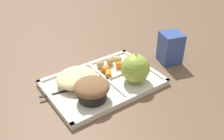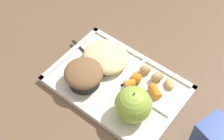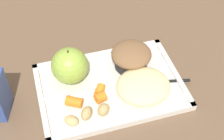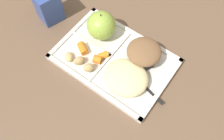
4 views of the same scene
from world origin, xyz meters
The scene contains 15 objects.
ground centered at (0.00, 0.00, 0.00)m, with size 6.00×6.00×0.00m, color brown.
lunch_tray centered at (0.00, 0.00, 0.01)m, with size 0.34×0.23×0.02m.
green_apple centered at (-0.08, 0.05, 0.06)m, with size 0.09×0.09×0.09m.
bran_muffin centered at (0.07, 0.05, 0.04)m, with size 0.10×0.10×0.06m.
carrot_slice_tilted centered at (-0.03, -0.04, 0.02)m, with size 0.02×0.02×0.02m, color orange.
carrot_slice_edge centered at (-0.03, -0.01, 0.02)m, with size 0.02×0.02×0.03m, color orange.
carrot_slice_back centered at (-0.09, -0.03, 0.02)m, with size 0.02×0.02×0.04m, color orange.
potato_chunk_golden centered at (-0.07, -0.07, 0.02)m, with size 0.03×0.02×0.03m, color tan.
potato_chunk_browned centered at (-0.04, -0.07, 0.02)m, with size 0.02×0.03×0.03m, color tan.
potato_chunk_small centered at (-0.11, -0.08, 0.02)m, with size 0.03×0.02×0.02m, color tan.
egg_noodle_pile centered at (0.07, -0.04, 0.03)m, with size 0.13×0.12×0.04m, color beige.
meatball_front centered at (0.06, -0.04, 0.03)m, with size 0.04×0.04×0.04m, color brown.
meatball_center centered at (0.07, -0.06, 0.03)m, with size 0.04×0.04×0.04m, color brown.
meatball_back centered at (0.09, -0.05, 0.03)m, with size 0.03×0.03×0.03m, color #755B4C.
plastic_fork centered at (0.10, -0.02, 0.01)m, with size 0.16×0.05×0.00m.
Camera 3 is at (-0.14, -0.50, 0.62)m, focal length 53.52 mm.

